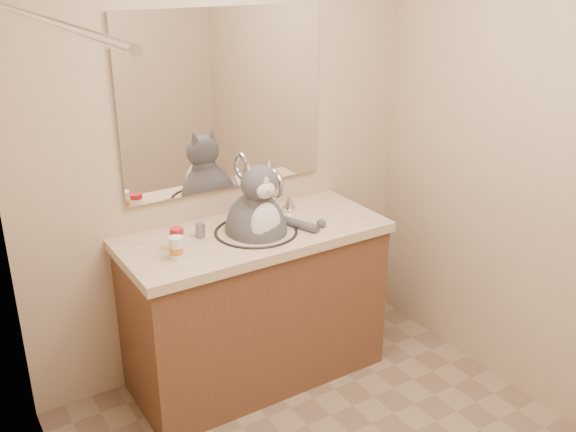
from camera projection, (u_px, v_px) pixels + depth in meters
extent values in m
cube|color=tan|center=(225.00, 149.00, 3.28)|extent=(2.20, 0.01, 2.40)
cube|color=tan|center=(72.00, 316.00, 1.75)|extent=(0.01, 2.50, 2.40)
cube|color=tan|center=(576.00, 179.00, 2.84)|extent=(0.01, 2.50, 2.40)
cube|color=brown|center=(256.00, 309.00, 3.36)|extent=(1.30, 0.55, 0.80)
cube|color=beige|center=(254.00, 235.00, 3.20)|extent=(1.34, 0.59, 0.05)
torus|color=black|center=(256.00, 232.00, 3.17)|extent=(0.42, 0.42, 0.02)
ellipsoid|color=white|center=(256.00, 246.00, 3.20)|extent=(0.40, 0.40, 0.15)
cylinder|color=silver|center=(268.00, 197.00, 3.35)|extent=(0.03, 0.03, 0.18)
torus|color=silver|center=(274.00, 184.00, 3.27)|extent=(0.03, 0.16, 0.16)
cone|color=silver|center=(289.00, 201.00, 3.43)|extent=(0.06, 0.06, 0.08)
cube|color=white|center=(225.00, 101.00, 3.18)|extent=(1.10, 0.02, 0.90)
cube|color=beige|center=(90.00, 354.00, 1.94)|extent=(0.01, 1.20, 1.90)
cylinder|color=silver|center=(44.00, 20.00, 1.57)|extent=(0.02, 1.30, 0.02)
ellipsoid|color=#4D4D52|center=(256.00, 232.00, 3.18)|extent=(0.33, 0.36, 0.41)
ellipsoid|color=silver|center=(266.00, 228.00, 3.07)|extent=(0.17, 0.10, 0.26)
ellipsoid|color=#4D4D52|center=(259.00, 183.00, 3.04)|extent=(0.20, 0.17, 0.18)
ellipsoid|color=silver|center=(266.00, 191.00, 2.99)|extent=(0.10, 0.06, 0.08)
sphere|color=#D88C8C|center=(269.00, 191.00, 2.96)|extent=(0.02, 0.02, 0.02)
cone|color=#4D4D52|center=(248.00, 167.00, 3.00)|extent=(0.08, 0.07, 0.09)
cone|color=#4D4D52|center=(268.00, 164.00, 3.05)|extent=(0.08, 0.07, 0.09)
cylinder|color=#4D4D52|center=(295.00, 223.00, 3.23)|extent=(0.14, 0.27, 0.05)
cylinder|color=white|center=(177.00, 242.00, 2.96)|extent=(0.08, 0.08, 0.09)
cylinder|color=#B11221|center=(177.00, 231.00, 2.94)|extent=(0.08, 0.08, 0.03)
cylinder|color=white|center=(177.00, 250.00, 2.88)|extent=(0.08, 0.08, 0.09)
cylinder|color=orange|center=(177.00, 250.00, 2.88)|extent=(0.08, 0.08, 0.03)
cylinder|color=white|center=(176.00, 239.00, 2.86)|extent=(0.08, 0.08, 0.02)
cylinder|color=slate|center=(200.00, 230.00, 3.10)|extent=(0.06, 0.06, 0.07)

